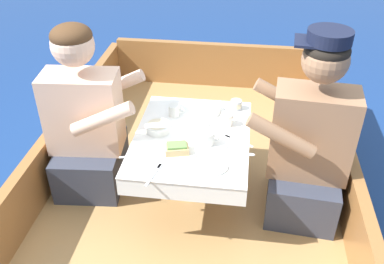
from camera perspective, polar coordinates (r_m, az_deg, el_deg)
ground_plane at (r=2.69m, az=-0.01°, el=-12.84°), size 60.00×60.00×0.00m
boat_deck at (r=2.60m, az=-0.01°, el=-10.81°), size 1.76×2.92×0.27m
gunwale_port at (r=2.63m, az=-18.71°, el=-3.94°), size 0.06×2.92×0.32m
gunwale_starboard at (r=2.46m, az=20.11°, el=-7.14°), size 0.06×2.92×0.32m
bow_coaming at (r=3.60m, az=3.07°, el=8.97°), size 1.64×0.06×0.37m
cockpit_table at (r=2.27m, az=0.00°, el=-1.43°), size 0.60×0.78×0.43m
person_port at (r=2.44m, az=-13.90°, el=0.98°), size 0.55×0.48×0.98m
person_starboard at (r=2.25m, az=15.28°, el=-1.65°), size 0.55×0.48×1.03m
plate_sandwich at (r=2.11m, az=-2.03°, el=-2.81°), size 0.20×0.20×0.01m
plate_bread at (r=2.03m, az=2.59°, el=-4.46°), size 0.16×0.16×0.01m
sandwich at (r=2.09m, az=-2.05°, el=-2.21°), size 0.13×0.10×0.05m
bowl_port_near at (r=2.29m, az=0.43°, el=1.08°), size 0.15×0.15×0.04m
bowl_starboard_near at (r=2.27m, az=-4.59°, el=0.67°), size 0.14×0.14×0.04m
bowl_center_far at (r=2.43m, az=2.19°, el=3.12°), size 0.14×0.14×0.04m
coffee_cup_port at (r=2.31m, az=4.68°, el=1.70°), size 0.09×0.06×0.07m
coffee_cup_starboard at (r=2.40m, az=-2.35°, el=2.95°), size 0.09×0.06×0.06m
coffee_cup_center at (r=2.16m, az=2.03°, el=-0.75°), size 0.10×0.08×0.07m
tin_can at (r=2.47m, az=5.88°, el=3.65°), size 0.07×0.07×0.05m
utensil_knife_starboard at (r=2.11m, az=-7.40°, el=-3.22°), size 0.17×0.06×0.00m
utensil_spoon_center at (r=2.51m, az=4.07°, el=3.64°), size 0.10×0.15×0.01m
utensil_fork_port at (r=2.21m, az=5.86°, el=-1.06°), size 0.16×0.10×0.00m
utensil_spoon_starboard at (r=2.12m, az=6.82°, el=-2.95°), size 0.17×0.02×0.01m
utensil_knife_port at (r=2.15m, az=4.39°, el=-2.16°), size 0.11×0.15×0.00m
utensil_fork_starboard at (r=2.00m, az=-4.96°, el=-5.41°), size 0.05×0.17×0.00m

